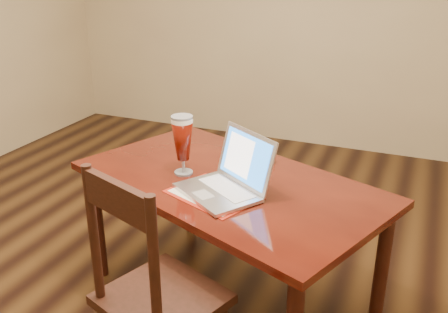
% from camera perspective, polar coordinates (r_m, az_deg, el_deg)
% --- Properties ---
extents(ground, '(5.00, 5.00, 0.00)m').
position_cam_1_polar(ground, '(2.83, -7.39, -14.42)').
color(ground, black).
rests_on(ground, ground).
extents(dining_table, '(1.66, 1.30, 0.98)m').
position_cam_1_polar(dining_table, '(2.39, 0.28, -4.15)').
color(dining_table, '#4A1209').
rests_on(dining_table, ground).
extents(dining_chair, '(0.54, 0.53, 1.00)m').
position_cam_1_polar(dining_chair, '(1.98, -7.94, -15.52)').
color(dining_chair, black).
rests_on(dining_chair, ground).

